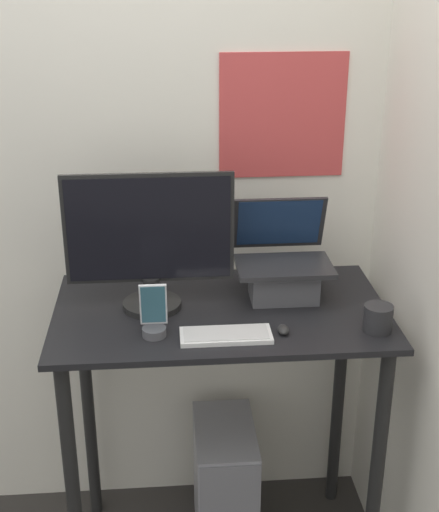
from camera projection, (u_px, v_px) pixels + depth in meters
wall_back at (212, 181)px, 2.48m from camera, size 6.00×0.06×2.60m
desk at (221, 363)px, 2.32m from camera, size 1.05×0.60×1.00m
laptop at (283, 271)px, 2.29m from camera, size 0.30×0.26×0.31m
monitor at (150, 243)px, 2.17m from camera, size 0.52×0.18×0.44m
keyboard at (226, 335)px, 2.07m from camera, size 0.27×0.10×0.02m
mouse at (283, 330)px, 2.09m from camera, size 0.03×0.05×0.02m
cell_phone at (154, 320)px, 2.07m from camera, size 0.08×0.07×0.16m
computer_tower at (225, 483)px, 2.61m from camera, size 0.21×0.37×0.48m
mug at (378, 318)px, 2.10m from camera, size 0.09×0.09×0.08m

